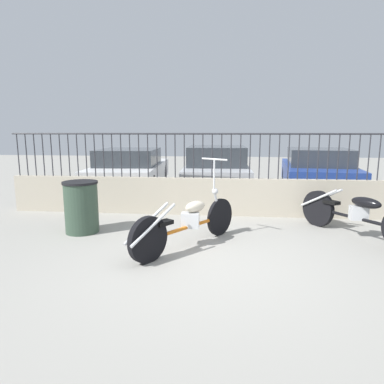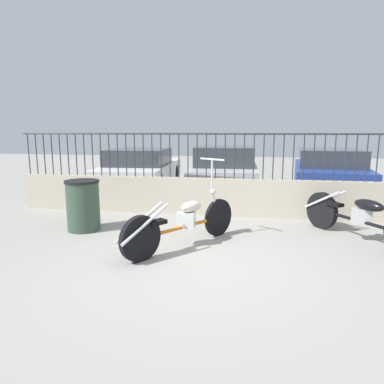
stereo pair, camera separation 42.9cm
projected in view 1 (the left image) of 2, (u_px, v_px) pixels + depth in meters
The scene contains 9 objects.
ground_plane at pixel (209, 261), 4.83m from camera, with size 40.00×40.00×0.00m, color gray.
low_wall at pixel (216, 197), 7.44m from camera, with size 9.20×0.18×0.81m.
fence_railing at pixel (217, 149), 7.26m from camera, with size 9.20×0.04×0.96m.
motorcycle_orange at pixel (183, 224), 5.28m from camera, with size 1.46×2.02×1.37m.
motorcycle_black at pixel (350, 212), 5.98m from camera, with size 1.41×2.01×1.49m.
trash_bin at pixel (81, 207), 6.16m from camera, with size 0.62×0.62×0.93m.
car_white at pixel (131, 169), 10.61m from camera, with size 2.14×4.53×1.28m.
car_silver at pixel (217, 170), 9.83m from camera, with size 1.84×3.97×1.39m.
car_blue at pixel (317, 171), 9.89m from camera, with size 2.25×4.21×1.32m.
Camera 1 is at (0.23, -4.58, 1.82)m, focal length 32.00 mm.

